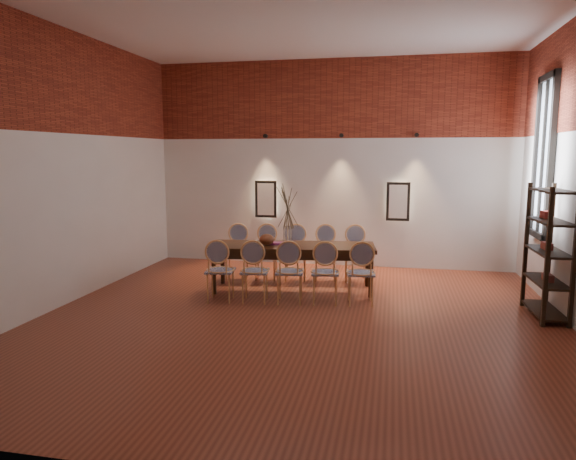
% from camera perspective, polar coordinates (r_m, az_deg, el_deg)
% --- Properties ---
extents(floor, '(7.00, 7.00, 0.02)m').
position_cam_1_polar(floor, '(7.02, 1.18, -9.93)').
color(floor, brown).
rests_on(floor, ground).
extents(ceiling, '(7.00, 7.00, 0.02)m').
position_cam_1_polar(ceiling, '(6.90, 1.29, 23.62)').
color(ceiling, silver).
rests_on(ceiling, ground).
extents(wall_back, '(7.00, 0.10, 4.00)m').
position_cam_1_polar(wall_back, '(10.18, 4.85, 7.29)').
color(wall_back, silver).
rests_on(wall_back, ground).
extents(wall_front, '(7.00, 0.10, 4.00)m').
position_cam_1_polar(wall_front, '(3.24, -10.15, 4.65)').
color(wall_front, silver).
rests_on(wall_front, ground).
extents(wall_left, '(0.10, 7.00, 4.00)m').
position_cam_1_polar(wall_left, '(8.09, -24.49, 6.26)').
color(wall_left, silver).
rests_on(wall_left, ground).
extents(brick_band_back, '(7.00, 0.02, 1.50)m').
position_cam_1_polar(brick_band_back, '(10.16, 4.90, 14.35)').
color(brick_band_back, maroon).
rests_on(brick_band_back, ground).
extents(brick_band_left, '(0.02, 7.00, 1.50)m').
position_cam_1_polar(brick_band_left, '(8.12, -24.64, 15.12)').
color(brick_band_left, maroon).
rests_on(brick_band_left, ground).
extents(niche_left, '(0.36, 0.06, 0.66)m').
position_cam_1_polar(niche_left, '(10.35, -2.44, 3.46)').
color(niche_left, '#FFEAC6').
rests_on(niche_left, wall_back).
extents(niche_right, '(0.36, 0.06, 0.66)m').
position_cam_1_polar(niche_right, '(10.05, 12.13, 3.12)').
color(niche_right, '#FFEAC6').
rests_on(niche_right, wall_back).
extents(spot_fixture_left, '(0.08, 0.10, 0.08)m').
position_cam_1_polar(spot_fixture_left, '(10.29, -2.52, 10.39)').
color(spot_fixture_left, black).
rests_on(spot_fixture_left, wall_back).
extents(spot_fixture_mid, '(0.08, 0.10, 0.08)m').
position_cam_1_polar(spot_fixture_mid, '(10.03, 5.96, 10.40)').
color(spot_fixture_mid, black).
rests_on(spot_fixture_mid, wall_back).
extents(spot_fixture_right, '(0.08, 0.10, 0.08)m').
position_cam_1_polar(spot_fixture_right, '(9.99, 14.11, 10.21)').
color(spot_fixture_right, black).
rests_on(spot_fixture_right, wall_back).
extents(window_glass, '(0.02, 0.78, 2.38)m').
position_cam_1_polar(window_glass, '(8.85, 26.62, 7.23)').
color(window_glass, silver).
rests_on(window_glass, wall_right).
extents(window_frame, '(0.08, 0.90, 2.50)m').
position_cam_1_polar(window_frame, '(8.84, 26.49, 7.23)').
color(window_frame, black).
rests_on(window_frame, wall_right).
extents(window_mullion, '(0.06, 0.06, 2.40)m').
position_cam_1_polar(window_mullion, '(8.84, 26.49, 7.23)').
color(window_mullion, black).
rests_on(window_mullion, wall_right).
extents(dining_table, '(2.71, 1.16, 0.75)m').
position_cam_1_polar(dining_table, '(8.35, 0.55, -4.19)').
color(dining_table, '#371B0C').
rests_on(dining_table, floor).
extents(chair_near_a, '(0.49, 0.49, 0.94)m').
position_cam_1_polar(chair_near_a, '(7.79, -7.53, -4.47)').
color(chair_near_a, tan).
rests_on(chair_near_a, floor).
extents(chair_near_b, '(0.49, 0.49, 0.94)m').
position_cam_1_polar(chair_near_b, '(7.70, -3.70, -4.56)').
color(chair_near_b, tan).
rests_on(chair_near_b, floor).
extents(chair_near_c, '(0.49, 0.49, 0.94)m').
position_cam_1_polar(chair_near_c, '(7.65, 0.20, -4.64)').
color(chair_near_c, tan).
rests_on(chair_near_c, floor).
extents(chair_near_d, '(0.49, 0.49, 0.94)m').
position_cam_1_polar(chair_near_d, '(7.63, 4.14, -4.70)').
color(chair_near_d, tan).
rests_on(chair_near_d, floor).
extents(chair_near_e, '(0.49, 0.49, 0.94)m').
position_cam_1_polar(chair_near_e, '(7.65, 8.08, -4.73)').
color(chair_near_e, tan).
rests_on(chair_near_e, floor).
extents(chair_far_a, '(0.49, 0.49, 0.94)m').
position_cam_1_polar(chair_far_a, '(9.14, -5.73, -2.51)').
color(chair_far_a, tan).
rests_on(chair_far_a, floor).
extents(chair_far_b, '(0.49, 0.49, 0.94)m').
position_cam_1_polar(chair_far_b, '(9.06, -2.46, -2.57)').
color(chair_far_b, tan).
rests_on(chair_far_b, floor).
extents(chair_far_c, '(0.49, 0.49, 0.94)m').
position_cam_1_polar(chair_far_c, '(9.02, 0.85, -2.62)').
color(chair_far_c, tan).
rests_on(chair_far_c, floor).
extents(chair_far_d, '(0.49, 0.49, 0.94)m').
position_cam_1_polar(chair_far_d, '(9.00, 4.19, -2.66)').
color(chair_far_d, tan).
rests_on(chair_far_d, floor).
extents(chair_far_e, '(0.49, 0.49, 0.94)m').
position_cam_1_polar(chair_far_e, '(9.02, 7.52, -2.70)').
color(chair_far_e, tan).
rests_on(chair_far_e, floor).
extents(vase, '(0.14, 0.14, 0.30)m').
position_cam_1_polar(vase, '(8.26, -0.05, -0.62)').
color(vase, silver).
rests_on(vase, dining_table).
extents(dried_branches, '(0.50, 0.50, 0.70)m').
position_cam_1_polar(dried_branches, '(8.20, -0.05, 2.49)').
color(dried_branches, '#493E29').
rests_on(dried_branches, vase).
extents(bowl, '(0.24, 0.24, 0.18)m').
position_cam_1_polar(bowl, '(8.25, -2.37, -1.06)').
color(bowl, brown).
rests_on(bowl, dining_table).
extents(book, '(0.28, 0.21, 0.03)m').
position_cam_1_polar(book, '(8.33, -1.29, -1.48)').
color(book, '#8A2868').
rests_on(book, dining_table).
extents(shelving_rack, '(0.41, 1.01, 1.80)m').
position_cam_1_polar(shelving_rack, '(7.76, 26.98, -2.15)').
color(shelving_rack, black).
rests_on(shelving_rack, floor).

